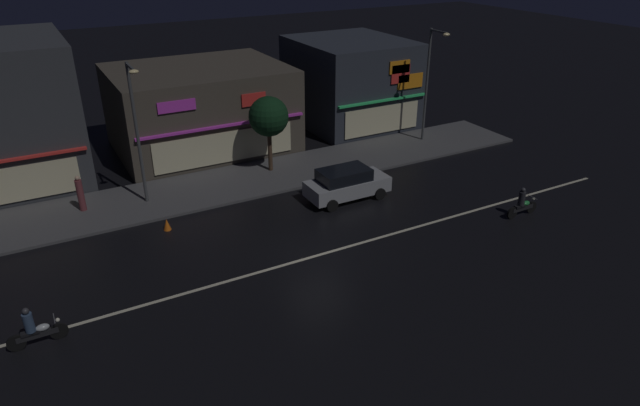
% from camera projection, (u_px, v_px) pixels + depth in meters
% --- Properties ---
extents(ground_plane, '(140.00, 140.00, 0.00)m').
position_uv_depth(ground_plane, '(318.00, 255.00, 23.93)').
color(ground_plane, black).
extents(lane_divider_stripe, '(34.40, 0.16, 0.01)m').
position_uv_depth(lane_divider_stripe, '(318.00, 255.00, 23.92)').
color(lane_divider_stripe, beige).
rests_on(lane_divider_stripe, ground).
extents(sidewalk_far, '(36.21, 4.68, 0.14)m').
position_uv_depth(sidewalk_far, '(242.00, 181.00, 30.81)').
color(sidewalk_far, '#4C4C4F').
rests_on(sidewalk_far, ground).
extents(storefront_center_block, '(10.38, 8.46, 5.08)m').
position_uv_depth(storefront_center_block, '(201.00, 108.00, 34.84)').
color(storefront_center_block, '#4C443A').
rests_on(storefront_center_block, ground).
extents(storefront_right_block, '(7.10, 8.31, 5.82)m').
position_uv_depth(storefront_right_block, '(350.00, 82.00, 39.32)').
color(storefront_right_block, '#2D333D').
rests_on(storefront_right_block, ground).
extents(streetlamp_mid, '(0.44, 1.64, 7.01)m').
position_uv_depth(streetlamp_mid, '(137.00, 124.00, 26.42)').
color(streetlamp_mid, '#47494C').
rests_on(streetlamp_mid, sidewalk_far).
extents(streetlamp_east, '(0.44, 1.64, 7.06)m').
position_uv_depth(streetlamp_east, '(430.00, 77.00, 34.80)').
color(streetlamp_east, '#47494C').
rests_on(streetlamp_east, sidewalk_far).
extents(pedestrian_on_sidewalk, '(0.32, 0.32, 1.81)m').
position_uv_depth(pedestrian_on_sidewalk, '(80.00, 194.00, 27.13)').
color(pedestrian_on_sidewalk, brown).
rests_on(pedestrian_on_sidewalk, sidewalk_far).
extents(street_tree, '(2.21, 2.21, 4.28)m').
position_uv_depth(street_tree, '(269.00, 117.00, 30.72)').
color(street_tree, '#473323').
rests_on(street_tree, sidewalk_far).
extents(parked_car_near_kerb, '(4.30, 1.98, 1.67)m').
position_uv_depth(parked_car_near_kerb, '(346.00, 183.00, 28.61)').
color(parked_car_near_kerb, '#9EA0A5').
rests_on(parked_car_near_kerb, ground).
extents(motorcycle_lead, '(1.90, 0.60, 1.52)m').
position_uv_depth(motorcycle_lead, '(522.00, 204.00, 26.97)').
color(motorcycle_lead, black).
rests_on(motorcycle_lead, ground).
extents(motorcycle_following, '(1.90, 0.60, 1.52)m').
position_uv_depth(motorcycle_following, '(34.00, 329.00, 18.50)').
color(motorcycle_following, black).
rests_on(motorcycle_following, ground).
extents(traffic_cone, '(0.36, 0.36, 0.55)m').
position_uv_depth(traffic_cone, '(167.00, 224.00, 25.86)').
color(traffic_cone, orange).
rests_on(traffic_cone, ground).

